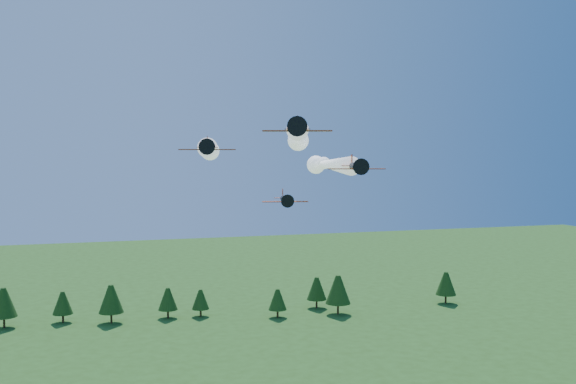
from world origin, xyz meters
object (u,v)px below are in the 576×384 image
object	(u,v)px
plane_slot	(285,200)
plane_right	(328,164)
plane_lead	(298,136)
plane_left	(209,150)

from	to	relation	value
plane_slot	plane_right	bearing A→B (deg)	65.42
plane_lead	plane_slot	bearing A→B (deg)	-102.30
plane_left	plane_right	world-z (taller)	plane_left
plane_lead	plane_slot	distance (m)	12.32
plane_lead	plane_left	size ratio (longest dim) A/B	0.87
plane_right	plane_slot	world-z (taller)	plane_right
plane_right	plane_left	bearing A→B (deg)	-174.27
plane_left	plane_right	xyz separation A→B (m)	(20.37, -3.01, -2.38)
plane_lead	plane_right	bearing A→B (deg)	70.19
plane_right	plane_slot	xyz separation A→B (m)	(-13.75, -19.21, -4.71)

